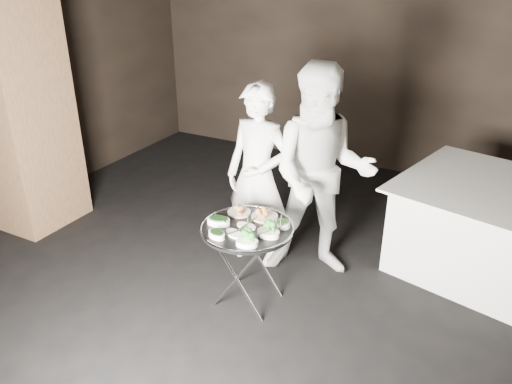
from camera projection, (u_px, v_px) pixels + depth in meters
The scene contains 18 objects.
floor at pixel (225, 302), 4.22m from camera, with size 6.00×7.00×0.05m, color black.
wall_back at pixel (364, 54), 6.39m from camera, with size 6.00×0.05×3.00m, color black.
column_left at pixel (12, 83), 4.91m from camera, with size 0.80×0.80×3.00m, color brown.
tray_stand at pixel (247, 262), 4.03m from camera, with size 0.47×0.40×0.69m.
serving_tray at pixel (247, 228), 3.90m from camera, with size 0.74×0.74×0.04m.
potato_plate_a at pixel (239, 210), 4.09m from camera, with size 0.20×0.20×0.07m.
potato_plate_b at pixel (265, 214), 4.02m from camera, with size 0.22×0.22×0.08m.
greens_bowl at pixel (283, 223), 3.88m from camera, with size 0.12×0.12×0.07m.
asparagus_plate_a at pixel (246, 225), 3.89m from camera, with size 0.17×0.11×0.03m.
asparagus_plate_b at pixel (234, 233), 3.78m from camera, with size 0.19×0.16×0.03m.
spinach_bowl_a at pixel (218, 220), 3.92m from camera, with size 0.21×0.15×0.08m.
spinach_bowl_b at pixel (217, 234), 3.74m from camera, with size 0.18×0.14×0.06m.
broccoli_bowl_a at pixel (268, 232), 3.76m from camera, with size 0.18×0.14×0.07m.
broccoli_bowl_b at pixel (247, 242), 3.63m from camera, with size 0.19×0.17×0.07m.
serving_utensils at pixel (253, 218), 3.92m from camera, with size 0.58×0.45×0.01m.
waiter_left at pixel (258, 176), 4.45m from camera, with size 0.62×0.40×1.69m, color silver.
waiter_right at pixel (321, 174), 4.23m from camera, with size 0.92×0.72×1.89m, color silver.
dining_table at pixel (484, 228), 4.48m from camera, with size 1.45×1.45×0.83m.
Camera 1 is at (1.84, -2.90, 2.61)m, focal length 35.00 mm.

